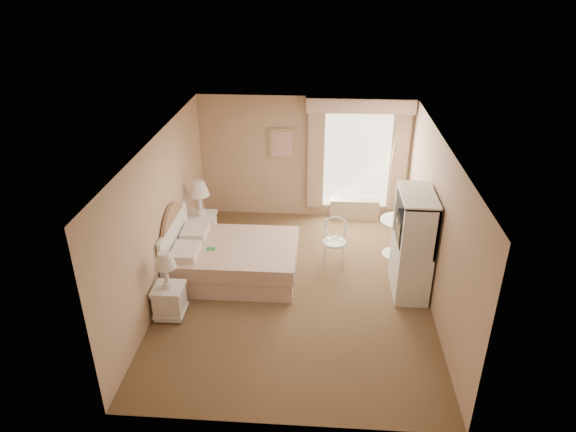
# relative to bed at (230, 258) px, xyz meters

# --- Properties ---
(room) EXTENTS (4.21, 5.51, 2.51)m
(room) POSITION_rel_bed_xyz_m (1.13, -0.31, 0.92)
(room) COLOR brown
(room) RESTS_ON ground
(window) EXTENTS (2.05, 0.22, 2.51)m
(window) POSITION_rel_bed_xyz_m (2.18, 2.34, 1.01)
(window) COLOR white
(window) RESTS_ON room
(framed_art) EXTENTS (0.52, 0.04, 0.62)m
(framed_art) POSITION_rel_bed_xyz_m (0.68, 2.40, 1.22)
(framed_art) COLOR tan
(framed_art) RESTS_ON room
(bed) EXTENTS (2.07, 1.55, 1.37)m
(bed) POSITION_rel_bed_xyz_m (0.00, 0.00, 0.00)
(bed) COLOR #DBA18E
(bed) RESTS_ON room
(nightstand_near) EXTENTS (0.44, 0.44, 1.08)m
(nightstand_near) POSITION_rel_bed_xyz_m (-0.71, -1.15, 0.07)
(nightstand_near) COLOR white
(nightstand_near) RESTS_ON room
(nightstand_far) EXTENTS (0.51, 0.51, 1.24)m
(nightstand_far) POSITION_rel_bed_xyz_m (-0.71, 1.06, 0.14)
(nightstand_far) COLOR white
(nightstand_far) RESTS_ON room
(round_table) EXTENTS (0.67, 0.67, 0.71)m
(round_table) POSITION_rel_bed_xyz_m (2.88, 0.88, 0.14)
(round_table) COLOR white
(round_table) RESTS_ON room
(cafe_chair) EXTENTS (0.44, 0.44, 0.85)m
(cafe_chair) POSITION_rel_bed_xyz_m (1.75, 0.57, 0.16)
(cafe_chair) COLOR white
(cafe_chair) RESTS_ON room
(armoire) EXTENTS (0.51, 1.02, 1.70)m
(armoire) POSITION_rel_bed_xyz_m (2.94, -0.19, 0.37)
(armoire) COLOR white
(armoire) RESTS_ON room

